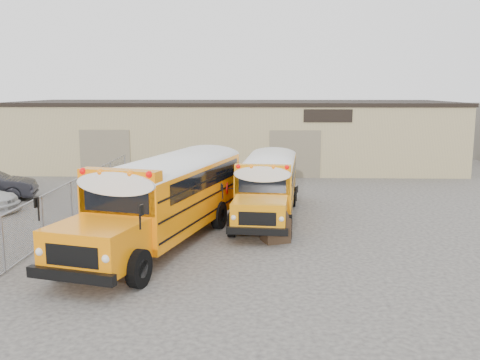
{
  "coord_description": "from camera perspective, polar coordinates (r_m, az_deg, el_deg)",
  "views": [
    {
      "loc": [
        1.71,
        -18.33,
        5.56
      ],
      "look_at": [
        0.92,
        4.74,
        1.6
      ],
      "focal_mm": 40.0,
      "sensor_mm": 36.0,
      "label": 1
    }
  ],
  "objects": [
    {
      "name": "school_bus_left",
      "position": [
        25.62,
        -1.72,
        1.37
      ],
      "size": [
        5.39,
        11.16,
        3.18
      ],
      "color": "orange",
      "rests_on": "ground"
    },
    {
      "name": "warehouse",
      "position": [
        38.5,
        -0.58,
        4.98
      ],
      "size": [
        30.2,
        10.2,
        4.67
      ],
      "color": "tan",
      "rests_on": "ground"
    },
    {
      "name": "ground",
      "position": [
        19.23,
        -3.24,
        -7.09
      ],
      "size": [
        120.0,
        120.0,
        0.0
      ],
      "primitive_type": "plane",
      "color": "#3C3937",
      "rests_on": "ground"
    },
    {
      "name": "school_bus_right",
      "position": [
        29.05,
        3.81,
        1.77
      ],
      "size": [
        3.22,
        9.29,
        2.67
      ],
      "color": "orange",
      "rests_on": "ground"
    },
    {
      "name": "tarp_bundle",
      "position": [
        19.65,
        3.81,
        -4.61
      ],
      "size": [
        1.14,
        1.09,
        1.37
      ],
      "color": "black",
      "rests_on": "ground"
    },
    {
      "name": "chainlink_fence",
      "position": [
        23.16,
        -17.53,
        -2.33
      ],
      "size": [
        0.07,
        18.07,
        1.81
      ],
      "color": "gray",
      "rests_on": "ground"
    }
  ]
}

